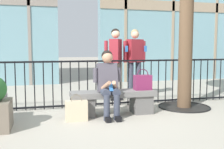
# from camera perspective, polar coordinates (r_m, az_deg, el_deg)

# --- Properties ---
(ground_plane) EXTENTS (60.00, 60.00, 0.00)m
(ground_plane) POSITION_cam_1_polar(r_m,az_deg,el_deg) (5.14, 0.28, -8.46)
(ground_plane) COLOR #A8A091
(stone_bench) EXTENTS (1.60, 0.44, 0.45)m
(stone_bench) POSITION_cam_1_polar(r_m,az_deg,el_deg) (5.08, 0.29, -5.49)
(stone_bench) COLOR slate
(stone_bench) RESTS_ON ground
(seated_person_with_phone) EXTENTS (0.52, 0.66, 1.21)m
(seated_person_with_phone) POSITION_cam_1_polar(r_m,az_deg,el_deg) (4.86, -0.79, -1.47)
(seated_person_with_phone) COLOR #383D4C
(seated_person_with_phone) RESTS_ON ground
(handbag_on_bench) EXTENTS (0.33, 0.18, 0.40)m
(handbag_on_bench) POSITION_cam_1_polar(r_m,az_deg,el_deg) (5.20, 6.51, -1.61)
(handbag_on_bench) COLOR #7A234C
(handbag_on_bench) RESTS_ON stone_bench
(shopping_bag) EXTENTS (0.38, 0.15, 0.46)m
(shopping_bag) POSITION_cam_1_polar(r_m,az_deg,el_deg) (4.71, -7.56, -7.56)
(shopping_bag) COLOR beige
(shopping_bag) RESTS_ON ground
(bystander_at_railing) EXTENTS (0.55, 0.33, 1.71)m
(bystander_at_railing) POSITION_cam_1_polar(r_m,az_deg,el_deg) (6.70, 4.86, 3.51)
(bystander_at_railing) COLOR #383D4C
(bystander_at_railing) RESTS_ON ground
(bystander_further_back) EXTENTS (0.55, 0.44, 1.71)m
(bystander_further_back) POSITION_cam_1_polar(r_m,az_deg,el_deg) (6.44, 0.77, 3.44)
(bystander_further_back) COLOR gray
(bystander_further_back) RESTS_ON ground
(plaza_railing) EXTENTS (8.67, 0.04, 0.99)m
(plaza_railing) POSITION_cam_1_polar(r_m,az_deg,el_deg) (5.78, -1.67, -1.78)
(plaza_railing) COLOR black
(plaza_railing) RESTS_ON ground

